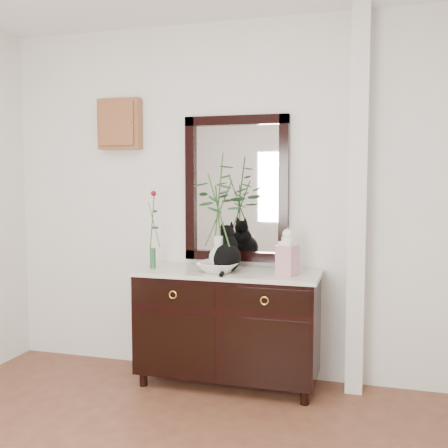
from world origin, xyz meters
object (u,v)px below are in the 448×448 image
(sideboard, at_px, (228,322))
(ginger_jar, at_px, (287,251))
(lotus_bowl, at_px, (219,267))
(cat, at_px, (226,248))

(sideboard, bearing_deg, ginger_jar, -7.50)
(lotus_bowl, xyz_separation_m, ginger_jar, (0.49, 0.00, 0.13))
(lotus_bowl, bearing_deg, sideboard, 51.31)
(sideboard, bearing_deg, cat, -91.33)
(sideboard, relative_size, cat, 3.90)
(sideboard, relative_size, ginger_jar, 3.99)
(sideboard, height_order, ginger_jar, ginger_jar)
(sideboard, xyz_separation_m, ginger_jar, (0.44, -0.06, 0.54))
(cat, distance_m, ginger_jar, 0.44)
(ginger_jar, bearing_deg, sideboard, 172.50)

